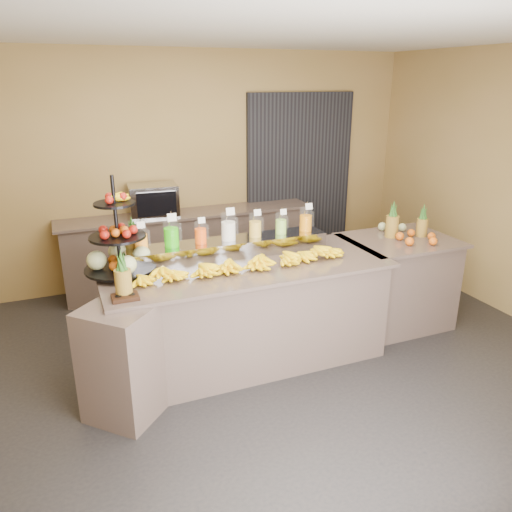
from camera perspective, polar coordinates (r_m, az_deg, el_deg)
ground at (r=4.51m, az=0.40°, el=-13.36°), size 6.00×6.00×0.00m
room_envelope at (r=4.62m, az=-1.18°, el=12.40°), size 6.04×5.02×2.82m
buffet_counter at (r=4.45m, az=-2.26°, el=-6.93°), size 2.75×1.25×0.93m
right_counter at (r=5.39m, az=15.66°, el=-2.80°), size 1.08×0.88×0.93m
back_ledge at (r=6.25m, az=-7.53°, el=0.86°), size 3.10×0.55×0.93m
pitcher_tray at (r=4.54m, az=-3.13°, el=0.96°), size 1.85×0.30×0.15m
juice_pitcher_orange_a at (r=4.31m, az=-13.00°, el=1.81°), size 0.11×0.12×0.28m
juice_pitcher_green at (r=4.35m, az=-9.65°, el=2.42°), size 0.13×0.14×0.32m
juice_pitcher_orange_b at (r=4.42m, az=-6.35°, el=2.55°), size 0.11×0.11×0.26m
juice_pitcher_milk at (r=4.49m, az=-3.17°, el=3.19°), size 0.13×0.14×0.32m
juice_pitcher_lemon at (r=4.58m, az=-0.09°, el=3.37°), size 0.12×0.12×0.28m
juice_pitcher_lime at (r=4.68m, az=2.87°, el=3.61°), size 0.11×0.11×0.26m
juice_pitcher_orange_c at (r=4.79m, az=5.70°, el=4.04°), size 0.12×0.12×0.29m
banana_heap at (r=4.22m, az=-1.51°, el=-0.56°), size 1.91×0.17×0.16m
fruit_stand at (r=4.23m, az=-14.92°, el=0.82°), size 0.73×0.73×0.82m
condiment_caddy at (r=3.79m, az=-14.72°, el=-4.57°), size 0.19×0.14×0.03m
pineapple_left_a at (r=3.79m, az=-14.95°, el=-2.60°), size 0.12×0.12×0.37m
pineapple_left_b at (r=4.47m, az=-13.83°, el=1.19°), size 0.14×0.14×0.42m
right_fruit_pile at (r=5.24m, az=17.30°, el=2.59°), size 0.42×0.40×0.22m
oven_warmer at (r=5.99m, az=-11.67°, el=6.25°), size 0.58×0.42×0.37m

